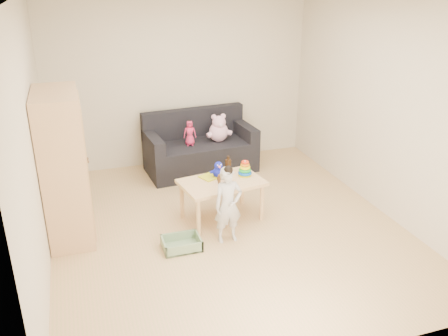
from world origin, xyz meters
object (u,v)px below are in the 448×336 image
object	(u,v)px
sofa	(201,156)
toddler	(228,206)
wardrobe	(64,167)
play_table	(222,200)

from	to	relation	value
sofa	toddler	bearing A→B (deg)	-101.45
toddler	wardrobe	bearing A→B (deg)	156.36
wardrobe	toddler	xyz separation A→B (m)	(1.67, -0.70, -0.41)
wardrobe	play_table	xyz separation A→B (m)	(1.76, -0.20, -0.59)
sofa	play_table	size ratio (longest dim) A/B	1.66
sofa	toddler	distance (m)	2.09
wardrobe	sofa	distance (m)	2.44
wardrobe	toddler	distance (m)	1.86
toddler	play_table	bearing A→B (deg)	79.25
wardrobe	toddler	bearing A→B (deg)	-22.57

